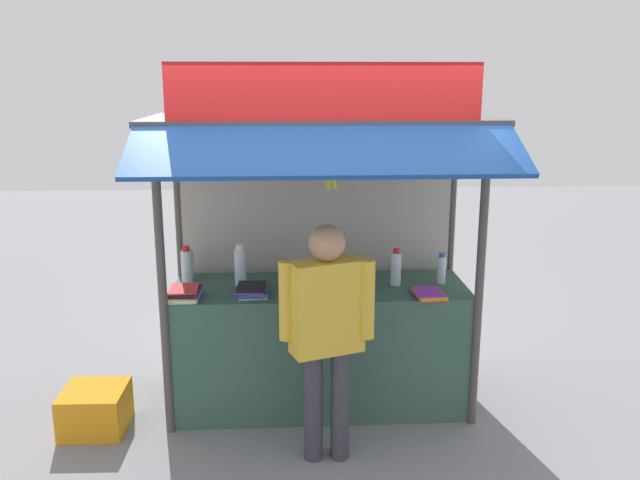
{
  "coord_description": "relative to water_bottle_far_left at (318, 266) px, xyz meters",
  "views": [
    {
      "loc": [
        -0.25,
        -4.63,
        2.43
      ],
      "look_at": [
        0.0,
        0.0,
        1.28
      ],
      "focal_mm": 37.1,
      "sensor_mm": 36.0,
      "label": 1
    }
  ],
  "objects": [
    {
      "name": "magazine_stack_front_left",
      "position": [
        0.76,
        -0.35,
        -0.12
      ],
      "size": [
        0.22,
        0.28,
        0.03
      ],
      "color": "red",
      "rests_on": "stall_counter"
    },
    {
      "name": "water_bottle_far_left",
      "position": [
        0.0,
        0.0,
        0.0
      ],
      "size": [
        0.08,
        0.08,
        0.28
      ],
      "color": "silver",
      "rests_on": "stall_counter"
    },
    {
      "name": "ground_plane",
      "position": [
        0.01,
        -0.08,
        -1.07
      ],
      "size": [
        20.0,
        20.0,
        0.0
      ],
      "primitive_type": "plane",
      "color": "gray"
    },
    {
      "name": "water_bottle_far_right",
      "position": [
        -0.97,
        0.04,
        0.0
      ],
      "size": [
        0.08,
        0.08,
        0.29
      ],
      "color": "silver",
      "rests_on": "stall_counter"
    },
    {
      "name": "water_bottle_right",
      "position": [
        -0.57,
        -0.02,
        0.01
      ],
      "size": [
        0.09,
        0.09,
        0.31
      ],
      "color": "silver",
      "rests_on": "stall_counter"
    },
    {
      "name": "magazine_stack_front_right",
      "position": [
        -0.94,
        -0.31,
        -0.09
      ],
      "size": [
        0.22,
        0.28,
        0.08
      ],
      "color": "white",
      "rests_on": "stall_counter"
    },
    {
      "name": "stall_counter",
      "position": [
        0.01,
        -0.08,
        -0.6
      ],
      "size": [
        2.15,
        0.74,
        0.93
      ],
      "primitive_type": "cube",
      "color": "#385B4C",
      "rests_on": "ground"
    },
    {
      "name": "water_bottle_back_left",
      "position": [
        -0.97,
        0.19,
        -0.02
      ],
      "size": [
        0.07,
        0.07,
        0.25
      ],
      "color": "silver",
      "rests_on": "stall_counter"
    },
    {
      "name": "water_bottle_back_right",
      "position": [
        0.57,
        -0.08,
        -0.0
      ],
      "size": [
        0.08,
        0.08,
        0.28
      ],
      "color": "silver",
      "rests_on": "stall_counter"
    },
    {
      "name": "plastic_crate",
      "position": [
        -1.6,
        -0.39,
        -0.92
      ],
      "size": [
        0.44,
        0.44,
        0.3
      ],
      "primitive_type": "cube",
      "rotation": [
        0.0,
        0.0,
        -0.02
      ],
      "color": "orange",
      "rests_on": "ground"
    },
    {
      "name": "magazine_stack_mid_right",
      "position": [
        -0.48,
        -0.24,
        -0.1
      ],
      "size": [
        0.23,
        0.28,
        0.06
      ],
      "color": "white",
      "rests_on": "stall_counter"
    },
    {
      "name": "water_bottle_center",
      "position": [
        0.92,
        -0.05,
        -0.02
      ],
      "size": [
        0.06,
        0.06,
        0.23
      ],
      "color": "silver",
      "rests_on": "stall_counter"
    },
    {
      "name": "banana_bunch_leftmost",
      "position": [
        -0.49,
        -0.55,
        0.8
      ],
      "size": [
        0.1,
        0.1,
        0.26
      ],
      "color": "#332D23"
    },
    {
      "name": "banana_bunch_inner_right",
      "position": [
        0.05,
        -0.55,
        0.75
      ],
      "size": [
        0.09,
        0.09,
        0.31
      ],
      "color": "#332D23"
    },
    {
      "name": "vendor_person",
      "position": [
        0.01,
        -0.85,
        -0.12
      ],
      "size": [
        0.59,
        0.33,
        1.57
      ],
      "rotation": [
        0.0,
        0.0,
        3.48
      ],
      "color": "#383842",
      "rests_on": "ground"
    },
    {
      "name": "stall_structure",
      "position": [
        0.01,
        0.0,
        0.47
      ],
      "size": [
        2.35,
        1.56,
        2.52
      ],
      "color": "#4C4742",
      "rests_on": "ground"
    },
    {
      "name": "magazine_stack_left",
      "position": [
        0.09,
        -0.2,
        -0.11
      ],
      "size": [
        0.25,
        0.28,
        0.05
      ],
      "color": "black",
      "rests_on": "stall_counter"
    }
  ]
}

